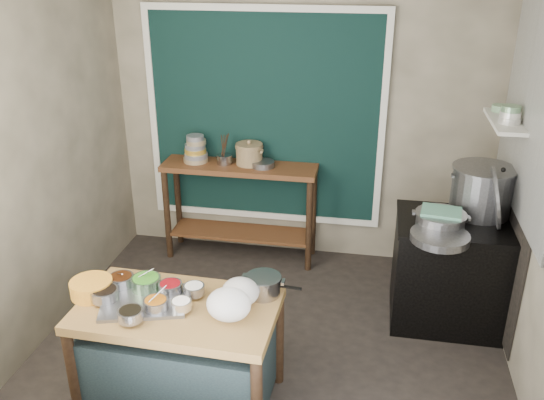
% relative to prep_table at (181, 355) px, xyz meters
% --- Properties ---
extents(floor, '(3.50, 3.00, 0.02)m').
position_rel_prep_table_xyz_m(floor, '(0.47, 0.75, -0.39)').
color(floor, '#2B2521').
rests_on(floor, ground).
extents(back_wall, '(3.50, 0.02, 2.80)m').
position_rel_prep_table_xyz_m(back_wall, '(0.47, 2.26, 1.02)').
color(back_wall, gray).
rests_on(back_wall, floor).
extents(left_wall, '(0.02, 3.00, 2.80)m').
position_rel_prep_table_xyz_m(left_wall, '(-1.29, 0.75, 1.02)').
color(left_wall, gray).
rests_on(left_wall, floor).
extents(curtain_panel, '(2.10, 0.02, 1.90)m').
position_rel_prep_table_xyz_m(curtain_panel, '(0.12, 2.22, 0.98)').
color(curtain_panel, black).
rests_on(curtain_panel, back_wall).
extents(curtain_frame, '(2.22, 0.03, 2.02)m').
position_rel_prep_table_xyz_m(curtain_frame, '(0.12, 2.21, 0.98)').
color(curtain_frame, beige).
rests_on(curtain_frame, back_wall).
extents(tile_panel, '(0.02, 1.70, 1.70)m').
position_rel_prep_table_xyz_m(tile_panel, '(2.20, 1.30, 1.48)').
color(tile_panel, '#B2B2AA').
rests_on(tile_panel, right_wall).
extents(soot_patch, '(0.01, 1.30, 1.30)m').
position_rel_prep_table_xyz_m(soot_patch, '(2.21, 1.40, 0.32)').
color(soot_patch, black).
rests_on(soot_patch, right_wall).
extents(wall_shelf, '(0.22, 0.70, 0.03)m').
position_rel_prep_table_xyz_m(wall_shelf, '(2.10, 1.60, 1.23)').
color(wall_shelf, beige).
rests_on(wall_shelf, right_wall).
extents(prep_table, '(1.27, 0.75, 0.75)m').
position_rel_prep_table_xyz_m(prep_table, '(0.00, 0.00, 0.00)').
color(prep_table, olive).
rests_on(prep_table, floor).
extents(back_counter, '(1.45, 0.40, 0.95)m').
position_rel_prep_table_xyz_m(back_counter, '(-0.08, 2.03, 0.10)').
color(back_counter, brown).
rests_on(back_counter, floor).
extents(stove_block, '(0.90, 0.68, 0.85)m').
position_rel_prep_table_xyz_m(stove_block, '(1.82, 1.30, 0.05)').
color(stove_block, black).
rests_on(stove_block, floor).
extents(stove_top, '(0.92, 0.69, 0.03)m').
position_rel_prep_table_xyz_m(stove_top, '(1.82, 1.30, 0.49)').
color(stove_top, black).
rests_on(stove_top, stove_block).
extents(condiment_tray, '(0.60, 0.50, 0.02)m').
position_rel_prep_table_xyz_m(condiment_tray, '(-0.21, -0.02, 0.39)').
color(condiment_tray, gray).
rests_on(condiment_tray, prep_table).
extents(condiment_bowls, '(0.69, 0.52, 0.08)m').
position_rel_prep_table_xyz_m(condiment_bowls, '(-0.22, 0.03, 0.43)').
color(condiment_bowls, gray).
rests_on(condiment_bowls, condiment_tray).
extents(yellow_basin, '(0.30, 0.30, 0.10)m').
position_rel_prep_table_xyz_m(yellow_basin, '(-0.58, 0.02, 0.43)').
color(yellow_basin, gold).
rests_on(yellow_basin, prep_table).
extents(saucepan, '(0.26, 0.26, 0.13)m').
position_rel_prep_table_xyz_m(saucepan, '(0.50, 0.23, 0.44)').
color(saucepan, gray).
rests_on(saucepan, prep_table).
extents(plastic_bag_a, '(0.28, 0.25, 0.20)m').
position_rel_prep_table_xyz_m(plastic_bag_a, '(0.35, -0.07, 0.48)').
color(plastic_bag_a, white).
rests_on(plastic_bag_a, prep_table).
extents(plastic_bag_b, '(0.27, 0.25, 0.18)m').
position_rel_prep_table_xyz_m(plastic_bag_b, '(0.39, 0.10, 0.46)').
color(plastic_bag_b, white).
rests_on(plastic_bag_b, prep_table).
extents(bowl_stack, '(0.23, 0.23, 0.26)m').
position_rel_prep_table_xyz_m(bowl_stack, '(-0.50, 2.04, 0.69)').
color(bowl_stack, tan).
rests_on(bowl_stack, back_counter).
extents(utensil_cup, '(0.16, 0.16, 0.09)m').
position_rel_prep_table_xyz_m(utensil_cup, '(-0.23, 2.04, 0.62)').
color(utensil_cup, gray).
rests_on(utensil_cup, back_counter).
extents(ceramic_crock, '(0.35, 0.35, 0.18)m').
position_rel_prep_table_xyz_m(ceramic_crock, '(0.00, 2.07, 0.66)').
color(ceramic_crock, olive).
rests_on(ceramic_crock, back_counter).
extents(wide_bowl, '(0.28, 0.28, 0.05)m').
position_rel_prep_table_xyz_m(wide_bowl, '(0.14, 2.02, 0.60)').
color(wide_bowl, gray).
rests_on(wide_bowl, back_counter).
extents(stock_pot, '(0.61, 0.61, 0.39)m').
position_rel_prep_table_xyz_m(stock_pot, '(1.98, 1.48, 0.70)').
color(stock_pot, gray).
rests_on(stock_pot, stove_top).
extents(pot_lid, '(0.15, 0.48, 0.47)m').
position_rel_prep_table_xyz_m(pot_lid, '(2.05, 1.27, 0.74)').
color(pot_lid, gray).
rests_on(pot_lid, stove_top).
extents(steamer, '(0.41, 0.41, 0.12)m').
position_rel_prep_table_xyz_m(steamer, '(1.66, 1.15, 0.57)').
color(steamer, gray).
rests_on(steamer, stove_top).
extents(green_cloth, '(0.31, 0.26, 0.02)m').
position_rel_prep_table_xyz_m(green_cloth, '(1.66, 1.15, 0.64)').
color(green_cloth, '#599E78').
rests_on(green_cloth, steamer).
extents(shallow_pan, '(0.47, 0.47, 0.05)m').
position_rel_prep_table_xyz_m(shallow_pan, '(1.65, 0.95, 0.53)').
color(shallow_pan, gray).
rests_on(shallow_pan, stove_top).
extents(shelf_bowl_stack, '(0.16, 0.16, 0.13)m').
position_rel_prep_table_xyz_m(shelf_bowl_stack, '(2.10, 1.50, 1.30)').
color(shelf_bowl_stack, silver).
rests_on(shelf_bowl_stack, wall_shelf).
extents(shelf_bowl_green, '(0.15, 0.15, 0.05)m').
position_rel_prep_table_xyz_m(shelf_bowl_green, '(2.10, 1.84, 1.26)').
color(shelf_bowl_green, gray).
rests_on(shelf_bowl_green, wall_shelf).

